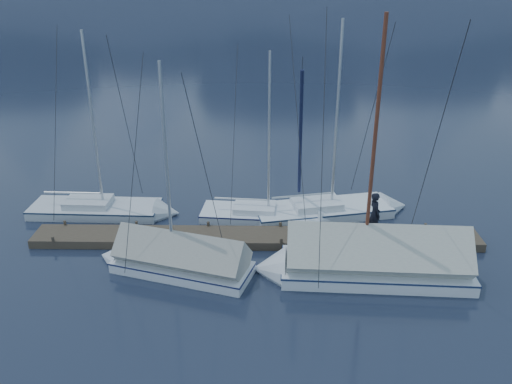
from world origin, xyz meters
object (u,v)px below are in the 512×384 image
sailboat_open_left (114,211)px  sailboat_open_right (342,210)px  sailboat_covered_far (170,260)px  sailboat_covered_near (359,263)px  person (375,214)px  sailboat_open_mid (278,216)px

sailboat_open_left → sailboat_open_right: bearing=1.3°
sailboat_covered_far → sailboat_covered_near: bearing=-2.1°
person → sailboat_covered_near: bearing=145.5°
sailboat_covered_far → person: sailboat_covered_far is taller
sailboat_open_right → sailboat_covered_far: sailboat_open_right is taller
sailboat_open_mid → sailboat_open_right: bearing=12.8°
sailboat_covered_far → sailboat_open_mid: bearing=46.6°
sailboat_covered_near → sailboat_covered_far: (-6.86, 0.25, -0.10)m
sailboat_open_right → sailboat_covered_far: (-6.92, -4.92, 0.25)m
sailboat_open_mid → sailboat_covered_near: sailboat_covered_near is taller
sailboat_covered_near → person: (0.97, 2.52, 0.75)m
sailboat_open_mid → sailboat_covered_far: sailboat_covered_far is taller
sailboat_covered_far → person: bearing=16.2°
sailboat_covered_far → sailboat_open_right: bearing=35.4°
sailboat_open_left → sailboat_covered_near: 11.31m
sailboat_open_right → sailboat_covered_near: (-0.06, -5.17, 0.34)m
sailboat_open_left → sailboat_covered_far: sailboat_open_left is taller
sailboat_open_left → sailboat_open_right: size_ratio=0.95×
sailboat_open_mid → sailboat_open_left: bearing=176.7°
sailboat_open_right → sailboat_covered_near: bearing=-90.7°
sailboat_open_mid → sailboat_open_right: size_ratio=0.86×
sailboat_open_mid → sailboat_covered_far: (-4.04, -4.27, 0.27)m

